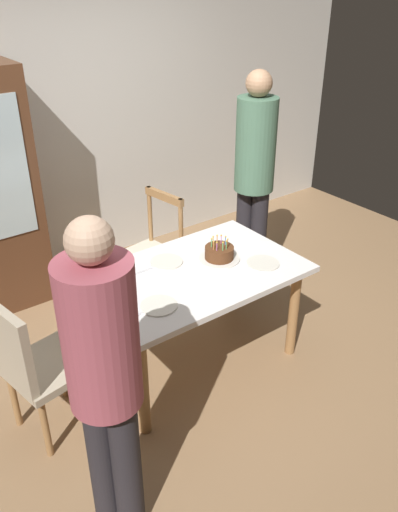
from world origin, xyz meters
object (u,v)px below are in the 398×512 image
chair_spindle_back (150,256)px  birthday_cake (219,254)px  plate_near_guest (263,263)px  person_celebrant (104,373)px  plate_near_celebrant (159,306)px  plate_far_side (166,262)px  dining_table (193,284)px  chair_upholstered (33,363)px  person_guest (254,170)px

chair_spindle_back → birthday_cake: bearing=-83.1°
plate_near_guest → person_celebrant: size_ratio=0.13×
plate_near_celebrant → birthday_cake: bearing=19.6°
plate_near_celebrant → plate_far_side: same height
dining_table → plate_near_guest: (0.43, -0.20, 0.10)m
dining_table → plate_far_side: bearing=109.6°
plate_far_side → plate_near_guest: (0.50, -0.40, 0.00)m
plate_far_side → birthday_cake: bearing=-30.0°
plate_far_side → plate_near_guest: 0.64m
plate_near_celebrant → chair_upholstered: chair_upholstered is taller
chair_spindle_back → person_celebrant: person_celebrant is taller
birthday_cake → chair_upholstered: chair_upholstered is taller
birthday_cake → chair_upholstered: (-1.34, -0.01, -0.25)m
birthday_cake → plate_near_celebrant: birthday_cake is taller
plate_near_celebrant → plate_far_side: (0.32, 0.40, 0.00)m
plate_far_side → plate_near_guest: size_ratio=1.00×
birthday_cake → plate_near_celebrant: size_ratio=1.27×
birthday_cake → plate_far_side: size_ratio=1.27×
dining_table → birthday_cake: bearing=5.5°
chair_spindle_back → plate_far_side: bearing=-110.9°
birthday_cake → chair_spindle_back: chair_spindle_back is taller
plate_far_side → chair_spindle_back: size_ratio=0.23×
plate_near_celebrant → person_celebrant: (-0.63, -0.56, 0.23)m
dining_table → chair_spindle_back: bearing=79.2°
dining_table → person_guest: size_ratio=0.79×
dining_table → person_guest: bearing=28.9°
plate_near_celebrant → chair_spindle_back: size_ratio=0.23×
dining_table → chair_spindle_back: size_ratio=1.51×
plate_far_side → plate_near_guest: bearing=-38.8°
chair_upholstered → person_guest: 2.27m
dining_table → plate_far_side: 0.24m
dining_table → chair_upholstered: chair_upholstered is taller
plate_near_guest → chair_upholstered: 1.57m
plate_far_side → chair_upholstered: (-1.03, -0.19, -0.21)m
birthday_cake → person_guest: bearing=34.6°
chair_spindle_back → person_celebrant: size_ratio=0.56×
chair_spindle_back → person_celebrant: (-1.17, -1.54, 0.51)m
plate_near_celebrant → person_guest: 1.65m
dining_table → person_guest: (1.03, 0.57, 0.41)m
chair_spindle_back → chair_upholstered: same height
chair_upholstered → person_celebrant: 0.89m
plate_near_guest → person_guest: 1.03m
person_guest → birthday_cake: bearing=-145.4°
plate_near_guest → person_guest: (0.60, 0.77, 0.30)m
birthday_cake → person_guest: size_ratio=0.15×
plate_near_celebrant → person_celebrant: size_ratio=0.13×
chair_spindle_back → plate_near_celebrant: bearing=-119.0°
birthday_cake → person_celebrant: size_ratio=0.17×
birthday_cake → plate_near_celebrant: bearing=-160.4°
dining_table → chair_upholstered: bearing=179.5°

